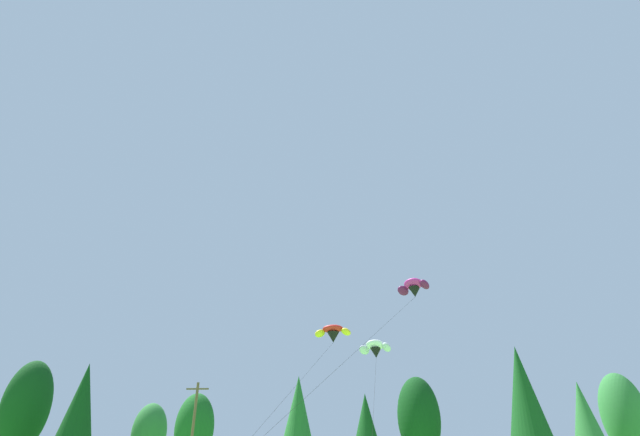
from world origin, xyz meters
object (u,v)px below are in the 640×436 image
(utility_pole, at_px, (193,432))
(parafoil_kite_mid_white, at_px, (375,349))
(parafoil_kite_high_magenta, at_px, (414,288))
(parafoil_kite_far_red_yellow, at_px, (333,333))

(utility_pole, bearing_deg, parafoil_kite_mid_white, -15.26)
(utility_pole, xyz_separation_m, parafoil_kite_mid_white, (17.23, -4.70, 6.53))
(parafoil_kite_high_magenta, height_order, parafoil_kite_mid_white, parafoil_kite_high_magenta)
(parafoil_kite_mid_white, relative_size, parafoil_kite_far_red_yellow, 0.60)
(parafoil_kite_high_magenta, xyz_separation_m, parafoil_kite_mid_white, (-3.30, 4.07, -4.28))
(parafoil_kite_mid_white, bearing_deg, parafoil_kite_far_red_yellow, 166.37)
(parafoil_kite_high_magenta, relative_size, parafoil_kite_mid_white, 1.32)
(utility_pole, distance_m, parafoil_kite_high_magenta, 24.80)
(utility_pole, relative_size, parafoil_kite_high_magenta, 0.55)
(parafoil_kite_high_magenta, relative_size, parafoil_kite_far_red_yellow, 0.79)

